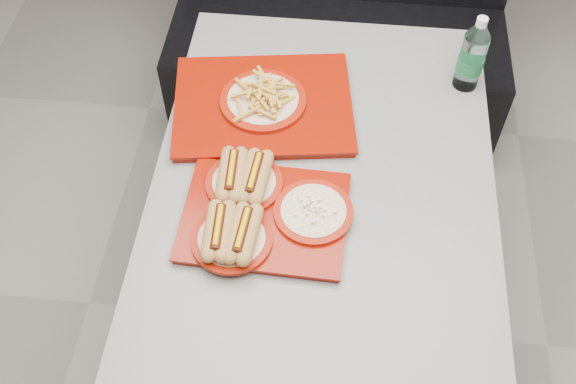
# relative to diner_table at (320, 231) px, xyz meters

# --- Properties ---
(ground) EXTENTS (6.00, 6.00, 0.00)m
(ground) POSITION_rel_diner_table_xyz_m (0.00, 0.00, -0.58)
(ground) COLOR gray
(ground) RESTS_ON ground
(diner_table) EXTENTS (0.92, 1.42, 0.75)m
(diner_table) POSITION_rel_diner_table_xyz_m (0.00, 0.00, 0.00)
(diner_table) COLOR black
(diner_table) RESTS_ON ground
(booth_bench) EXTENTS (1.30, 0.57, 1.35)m
(booth_bench) POSITION_rel_diner_table_xyz_m (0.00, 1.09, -0.18)
(booth_bench) COLOR black
(booth_bench) RESTS_ON ground
(tray_near) EXTENTS (0.43, 0.37, 0.09)m
(tray_near) POSITION_rel_diner_table_xyz_m (-0.16, -0.09, 0.20)
(tray_near) COLOR #7C0F03
(tray_near) RESTS_ON diner_table
(tray_far) EXTENTS (0.55, 0.46, 0.10)m
(tray_far) POSITION_rel_diner_table_xyz_m (-0.19, 0.29, 0.19)
(tray_far) COLOR #7C0F03
(tray_far) RESTS_ON diner_table
(water_bottle) EXTENTS (0.08, 0.08, 0.24)m
(water_bottle) POSITION_rel_diner_table_xyz_m (0.39, 0.45, 0.27)
(water_bottle) COLOR silver
(water_bottle) RESTS_ON diner_table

